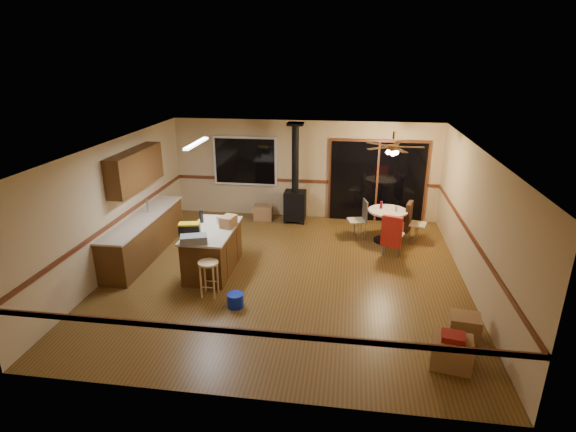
% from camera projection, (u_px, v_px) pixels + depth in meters
% --- Properties ---
extents(floor, '(7.00, 7.00, 0.00)m').
position_uv_depth(floor, '(286.00, 274.00, 9.07)').
color(floor, brown).
rests_on(floor, ground).
extents(ceiling, '(7.00, 7.00, 0.00)m').
position_uv_depth(ceiling, '(286.00, 147.00, 8.18)').
color(ceiling, silver).
rests_on(ceiling, ground).
extents(wall_back, '(7.00, 0.00, 7.00)m').
position_uv_depth(wall_back, '(305.00, 170.00, 11.88)').
color(wall_back, tan).
rests_on(wall_back, ground).
extents(wall_front, '(7.00, 0.00, 7.00)m').
position_uv_depth(wall_front, '(244.00, 311.00, 5.37)').
color(wall_front, tan).
rests_on(wall_front, ground).
extents(wall_left, '(0.00, 7.00, 7.00)m').
position_uv_depth(wall_left, '(115.00, 206.00, 9.08)').
color(wall_left, tan).
rests_on(wall_left, ground).
extents(wall_right, '(0.00, 7.00, 7.00)m').
position_uv_depth(wall_right, '(476.00, 223.00, 8.17)').
color(wall_right, tan).
rests_on(wall_right, ground).
extents(chair_rail, '(7.00, 7.00, 0.08)m').
position_uv_depth(chair_rail, '(286.00, 228.00, 8.73)').
color(chair_rail, '#582916').
rests_on(chair_rail, ground).
extents(window, '(1.72, 0.10, 1.32)m').
position_uv_depth(window, '(245.00, 161.00, 11.98)').
color(window, black).
rests_on(window, ground).
extents(sliding_door, '(2.52, 0.10, 2.10)m').
position_uv_depth(sliding_door, '(377.00, 182.00, 11.67)').
color(sliding_door, black).
rests_on(sliding_door, ground).
extents(lower_cabinets, '(0.60, 3.00, 0.86)m').
position_uv_depth(lower_cabinets, '(144.00, 237.00, 9.81)').
color(lower_cabinets, '#513014').
rests_on(lower_cabinets, ground).
extents(countertop, '(0.64, 3.04, 0.04)m').
position_uv_depth(countertop, '(142.00, 218.00, 9.65)').
color(countertop, '#C1B096').
rests_on(countertop, lower_cabinets).
extents(upper_cabinets, '(0.35, 2.00, 0.80)m').
position_uv_depth(upper_cabinets, '(135.00, 169.00, 9.51)').
color(upper_cabinets, '#513014').
rests_on(upper_cabinets, ground).
extents(kitchen_island, '(0.88, 1.68, 0.90)m').
position_uv_depth(kitchen_island, '(213.00, 250.00, 9.11)').
color(kitchen_island, '#4D2D13').
rests_on(kitchen_island, ground).
extents(wood_stove, '(0.55, 0.50, 2.52)m').
position_uv_depth(wood_stove, '(295.00, 195.00, 11.69)').
color(wood_stove, black).
rests_on(wood_stove, ground).
extents(ceiling_fan, '(0.24, 0.24, 0.55)m').
position_uv_depth(ceiling_fan, '(393.00, 149.00, 9.93)').
color(ceiling_fan, brown).
rests_on(ceiling_fan, ceiling).
extents(fluorescent_strip, '(0.10, 1.20, 0.04)m').
position_uv_depth(fluorescent_strip, '(196.00, 143.00, 8.71)').
color(fluorescent_strip, white).
rests_on(fluorescent_strip, ceiling).
extents(toolbox_grey, '(0.55, 0.42, 0.15)m').
position_uv_depth(toolbox_grey, '(194.00, 239.00, 8.28)').
color(toolbox_grey, slate).
rests_on(toolbox_grey, kitchen_island).
extents(toolbox_black, '(0.43, 0.29, 0.22)m').
position_uv_depth(toolbox_black, '(190.00, 230.00, 8.63)').
color(toolbox_black, black).
rests_on(toolbox_black, kitchen_island).
extents(toolbox_yellow_lid, '(0.43, 0.29, 0.03)m').
position_uv_depth(toolbox_yellow_lid, '(189.00, 224.00, 8.58)').
color(toolbox_yellow_lid, gold).
rests_on(toolbox_yellow_lid, toolbox_black).
extents(box_on_island, '(0.32, 0.39, 0.22)m').
position_uv_depth(box_on_island, '(229.00, 221.00, 9.06)').
color(box_on_island, olive).
rests_on(box_on_island, kitchen_island).
extents(bottle_dark, '(0.08, 0.08, 0.27)m').
position_uv_depth(bottle_dark, '(201.00, 216.00, 9.28)').
color(bottle_dark, black).
rests_on(bottle_dark, kitchen_island).
extents(bottle_pink, '(0.08, 0.08, 0.21)m').
position_uv_depth(bottle_pink, '(229.00, 221.00, 9.13)').
color(bottle_pink, '#D84C8C').
rests_on(bottle_pink, kitchen_island).
extents(bottle_white, '(0.07, 0.07, 0.17)m').
position_uv_depth(bottle_white, '(218.00, 220.00, 9.22)').
color(bottle_white, white).
rests_on(bottle_white, kitchen_island).
extents(bar_stool, '(0.44, 0.44, 0.67)m').
position_uv_depth(bar_stool, '(209.00, 279.00, 8.19)').
color(bar_stool, tan).
rests_on(bar_stool, floor).
extents(blue_bucket, '(0.38, 0.38, 0.24)m').
position_uv_depth(blue_bucket, '(235.00, 300.00, 7.89)').
color(blue_bucket, '#0D25BC').
rests_on(blue_bucket, floor).
extents(dining_table, '(0.91, 0.91, 0.78)m').
position_uv_depth(dining_table, '(387.00, 220.00, 10.50)').
color(dining_table, black).
rests_on(dining_table, ground).
extents(glass_red, '(0.08, 0.08, 0.18)m').
position_uv_depth(glass_red, '(381.00, 205.00, 10.50)').
color(glass_red, '#590C14').
rests_on(glass_red, dining_table).
extents(glass_cream, '(0.06, 0.06, 0.13)m').
position_uv_depth(glass_cream, '(396.00, 208.00, 10.32)').
color(glass_cream, beige).
rests_on(glass_cream, dining_table).
extents(chair_left, '(0.48, 0.48, 0.51)m').
position_uv_depth(chair_left, '(361.00, 215.00, 10.68)').
color(chair_left, tan).
rests_on(chair_left, ground).
extents(chair_near, '(0.54, 0.57, 0.70)m').
position_uv_depth(chair_near, '(392.00, 231.00, 9.66)').
color(chair_near, tan).
rests_on(chair_near, ground).
extents(chair_right, '(0.56, 0.53, 0.70)m').
position_uv_depth(chair_right, '(410.00, 217.00, 10.51)').
color(chair_right, tan).
rests_on(chair_right, ground).
extents(box_under_window, '(0.52, 0.43, 0.39)m').
position_uv_depth(box_under_window, '(263.00, 212.00, 12.03)').
color(box_under_window, olive).
rests_on(box_under_window, floor).
extents(box_corner_a, '(0.63, 0.56, 0.42)m').
position_uv_depth(box_corner_a, '(451.00, 352.00, 6.37)').
color(box_corner_a, olive).
rests_on(box_corner_a, floor).
extents(box_corner_b, '(0.51, 0.45, 0.37)m').
position_uv_depth(box_corner_b, '(464.00, 326.00, 7.02)').
color(box_corner_b, olive).
rests_on(box_corner_b, floor).
extents(box_small_red, '(0.36, 0.32, 0.09)m').
position_uv_depth(box_small_red, '(454.00, 337.00, 6.29)').
color(box_small_red, maroon).
rests_on(box_small_red, box_corner_a).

